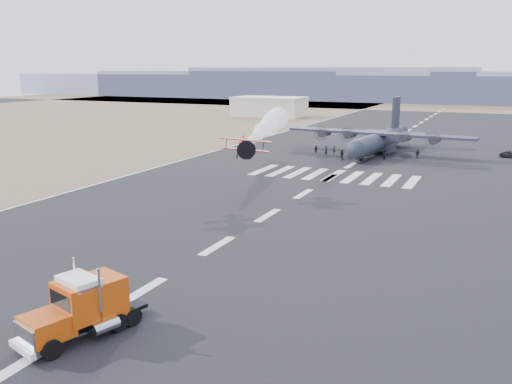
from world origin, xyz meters
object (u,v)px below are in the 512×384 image
Objects in this scene: crew_g at (334,150)px; crew_f at (316,149)px; transport_aircraft at (380,139)px; crew_a at (326,151)px; hangar_left at (269,106)px; support_vehicle at (512,155)px; crew_d at (417,154)px; crew_e at (362,153)px; crew_h at (342,155)px; crew_b at (385,155)px; semi_truck at (82,307)px; aerobatic_biplane at (244,146)px; crew_c at (367,153)px.

crew_f is at bearing -141.11° from crew_g.
transport_aircraft reaches higher than crew_a.
hangar_left is 87.17m from transport_aircraft.
crew_d reaches higher than support_vehicle.
hangar_left is at bearing 131.09° from crew_e.
crew_e is at bearing -65.35° from crew_f.
crew_d is at bearing -142.98° from crew_h.
crew_h is at bearing -130.59° from crew_e.
crew_b reaches higher than crew_f.
semi_truck is 72.54m from crew_h.
crew_e is at bearing -6.76° from crew_g.
support_vehicle is 2.81× the size of crew_f.
crew_e reaches higher than crew_h.
crew_e is at bearing 131.30° from support_vehicle.
crew_g is (-0.15, 40.90, -6.01)m from aerobatic_biplane.
semi_truck reaches higher than support_vehicle.
transport_aircraft is at bearing -39.78° from crew_a.
crew_a reaches higher than crew_c.
semi_truck is 79.49m from crew_d.
crew_g is at bearing -144.48° from transport_aircraft.
hangar_left is at bearing 142.03° from crew_g.
aerobatic_biplane is 4.29× the size of crew_g.
crew_b is 1.08× the size of crew_g.
crew_e is at bearing -95.89° from transport_aircraft.
aerobatic_biplane is (45.73, -114.31, 3.38)m from hangar_left.
semi_truck reaches higher than crew_h.
aerobatic_biplane is at bearing -166.60° from crew_a.
support_vehicle is at bearing 32.84° from crew_e.
crew_b is at bearing 59.15° from aerobatic_biplane.
transport_aircraft reaches higher than hangar_left.
crew_c is 1.03× the size of crew_g.
crew_b reaches higher than crew_g.
transport_aircraft is at bearing 28.82° from crew_c.
hangar_left is 85.72m from crew_f.
crew_d is at bearing -38.13° from crew_c.
transport_aircraft is 20.46× the size of crew_h.
crew_g is at bearing -34.34° from crew_f.
support_vehicle is 2.76× the size of crew_c.
crew_h is at bearing -120.04° from crew_a.
support_vehicle is 2.56× the size of crew_d.
hangar_left is 100.72m from support_vehicle.
crew_h reaches higher than crew_c.
crew_a reaches higher than crew_b.
hangar_left is 15.35× the size of crew_c.
crew_c is at bearing -55.04° from hangar_left.
crew_f reaches higher than crew_g.
crew_f is (-11.33, -5.77, -1.95)m from transport_aircraft.
semi_truck is 2.02× the size of support_vehicle.
hangar_left is at bearing -67.29° from crew_d.
aerobatic_biplane is at bearing -69.59° from crew_g.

